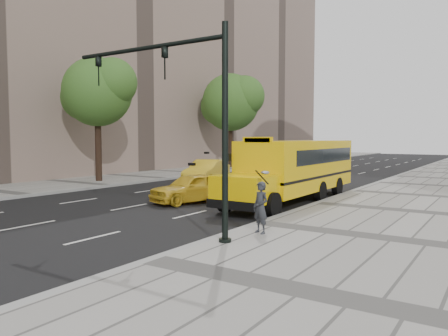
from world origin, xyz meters
The scene contains 12 objects.
ground centered at (0.00, 0.00, 0.00)m, with size 140.00×140.00×0.00m, color black.
sidewalk_far centered at (-11.00, 0.00, 0.07)m, with size 6.00×140.00×0.15m, color gray.
curb_museum centered at (6.00, 0.00, 0.07)m, with size 0.30×140.00×0.15m, color gray.
curb_far centered at (-8.00, 0.00, 0.07)m, with size 0.30×140.00×0.15m, color gray.
building_far centered at (-19.00, 10.00, 16.00)m, with size 10.00×80.00×32.00m, color #836C60.
tree_b centered at (-10.41, 1.46, 6.34)m, with size 5.35×4.75×8.68m.
tree_c centered at (-10.39, 18.64, 6.77)m, with size 6.54×5.81×9.63m.
school_bus centered at (4.50, 1.20, 1.76)m, with size 2.96×11.56×3.19m.
taxi_near centered at (0.51, -2.28, 0.72)m, with size 1.71×4.25×1.45m, color gold.
taxi_far centered at (-3.95, 5.23, 0.82)m, with size 1.73×4.98×1.64m, color gold.
pedestrian centered at (6.91, -7.11, 0.97)m, with size 0.60×0.39×1.63m, color #282B2F.
traffic_signal centered at (5.19, -8.69, 4.09)m, with size 6.18×0.36×6.40m.
Camera 1 is at (13.38, -19.11, 3.16)m, focal length 35.00 mm.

